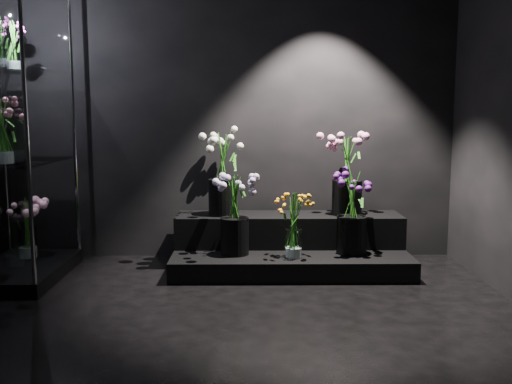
{
  "coord_description": "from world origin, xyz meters",
  "views": [
    {
      "loc": [
        0.18,
        -3.14,
        1.3
      ],
      "look_at": [
        0.22,
        1.2,
        0.7
      ],
      "focal_mm": 40.0,
      "sensor_mm": 36.0,
      "label": 1
    }
  ],
  "objects": [
    {
      "name": "wall_front",
      "position": [
        0.0,
        -2.0,
        1.4
      ],
      "size": [
        4.0,
        0.0,
        4.0
      ],
      "primitive_type": "plane",
      "rotation": [
        -1.57,
        0.0,
        0.0
      ],
      "color": "black",
      "rests_on": "floor"
    },
    {
      "name": "bouquet_case_base_pink",
      "position": [
        -1.68,
        1.51,
        0.37
      ],
      "size": [
        0.4,
        0.4,
        0.5
      ],
      "rotation": [
        0.0,
        0.0,
        0.37
      ],
      "color": "white",
      "rests_on": "display_case"
    },
    {
      "name": "bouquet_purple",
      "position": [
        1.0,
        1.42,
        0.53
      ],
      "size": [
        0.33,
        0.33,
        0.68
      ],
      "rotation": [
        0.0,
        0.0,
        0.11
      ],
      "color": "black",
      "rests_on": "display_riser"
    },
    {
      "name": "bouquet_case_pink",
      "position": [
        -1.64,
        1.07,
        1.18
      ],
      "size": [
        0.36,
        0.36,
        0.48
      ],
      "rotation": [
        0.0,
        0.0,
        0.28
      ],
      "color": "white",
      "rests_on": "display_case"
    },
    {
      "name": "bouquet_lilac",
      "position": [
        0.05,
        1.4,
        0.55
      ],
      "size": [
        0.46,
        0.46,
        0.67
      ],
      "rotation": [
        0.0,
        0.0,
        -0.31
      ],
      "color": "black",
      "rests_on": "display_riser"
    },
    {
      "name": "wall_back",
      "position": [
        0.0,
        2.0,
        1.4
      ],
      "size": [
        4.0,
        0.0,
        4.0
      ],
      "primitive_type": "plane",
      "rotation": [
        1.57,
        0.0,
        0.0
      ],
      "color": "black",
      "rests_on": "floor"
    },
    {
      "name": "bouquet_case_magenta",
      "position": [
        -1.68,
        1.45,
        1.84
      ],
      "size": [
        0.22,
        0.22,
        0.38
      ],
      "rotation": [
        0.0,
        0.0,
        0.08
      ],
      "color": "white",
      "rests_on": "display_case"
    },
    {
      "name": "display_riser",
      "position": [
        0.51,
        1.61,
        0.18
      ],
      "size": [
        1.95,
        0.86,
        0.43
      ],
      "color": "black",
      "rests_on": "floor"
    },
    {
      "name": "display_case",
      "position": [
        -1.65,
        1.28,
        1.2
      ],
      "size": [
        0.65,
        1.09,
        2.4
      ],
      "color": "black",
      "rests_on": "floor"
    },
    {
      "name": "floor",
      "position": [
        0.0,
        0.0,
        0.0
      ],
      "size": [
        4.0,
        4.0,
        0.0
      ],
      "primitive_type": "plane",
      "color": "black",
      "rests_on": "ground"
    },
    {
      "name": "bouquet_pink_roses",
      "position": [
        1.01,
        1.7,
        0.83
      ],
      "size": [
        0.44,
        0.44,
        0.71
      ],
      "rotation": [
        0.0,
        0.0,
        0.29
      ],
      "color": "black",
      "rests_on": "display_riser"
    },
    {
      "name": "bouquet_cream_roses",
      "position": [
        -0.06,
        1.71,
        0.85
      ],
      "size": [
        0.39,
        0.39,
        0.71
      ],
      "rotation": [
        0.0,
        0.0,
        0.01
      ],
      "color": "black",
      "rests_on": "display_riser"
    },
    {
      "name": "bouquet_orange_bells",
      "position": [
        0.52,
        1.29,
        0.42
      ],
      "size": [
        0.28,
        0.28,
        0.51
      ],
      "rotation": [
        0.0,
        0.0,
        -0.21
      ],
      "color": "white",
      "rests_on": "display_riser"
    }
  ]
}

